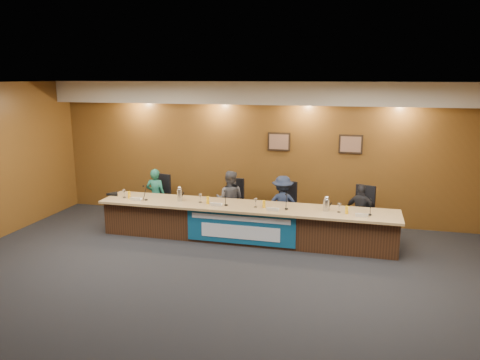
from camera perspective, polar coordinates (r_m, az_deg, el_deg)
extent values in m
plane|color=black|center=(7.64, -3.81, -13.14)|extent=(10.00, 10.00, 0.00)
cube|color=silver|center=(6.89, -4.20, 11.61)|extent=(10.00, 8.00, 0.04)
cube|color=brown|center=(10.89, 2.70, 3.48)|extent=(10.00, 0.04, 3.20)
cube|color=beige|center=(10.52, 2.49, 10.55)|extent=(10.00, 0.50, 0.50)
cube|color=#392011|center=(9.66, 0.65, -5.31)|extent=(6.00, 0.80, 0.70)
cube|color=#A68252|center=(9.51, 0.58, -3.25)|extent=(6.10, 0.95, 0.05)
cube|color=navy|center=(9.27, 0.03, -5.89)|extent=(2.20, 0.02, 0.65)
cube|color=silver|center=(9.20, 0.01, -4.74)|extent=(2.00, 0.01, 0.10)
cube|color=silver|center=(9.28, 0.01, -6.39)|extent=(1.60, 0.01, 0.28)
cube|color=black|center=(10.75, 4.77, 4.68)|extent=(0.52, 0.04, 0.42)
cube|color=black|center=(10.60, 13.35, 4.27)|extent=(0.52, 0.04, 0.42)
imported|color=#1A5944|center=(10.94, -10.22, -1.87)|extent=(0.46, 0.31, 1.25)
imported|color=#464549|center=(10.33, -1.25, -2.40)|extent=(0.67, 0.54, 1.30)
imported|color=#172036|center=(10.09, 5.20, -2.96)|extent=(0.89, 0.62, 1.25)
imported|color=black|center=(9.98, 14.52, -3.77)|extent=(0.72, 0.40, 1.15)
cube|color=black|center=(11.07, -9.98, -2.49)|extent=(0.57, 0.57, 0.08)
cube|color=black|center=(10.47, -1.10, -3.16)|extent=(0.57, 0.57, 0.08)
cube|color=black|center=(10.23, 5.27, -3.59)|extent=(0.60, 0.60, 0.08)
cube|color=black|center=(10.11, 14.49, -4.14)|extent=(0.62, 0.62, 0.08)
cube|color=white|center=(10.07, -12.65, -2.25)|extent=(0.24, 0.08, 0.10)
cylinder|color=black|center=(10.08, -11.38, -2.37)|extent=(0.07, 0.07, 0.02)
cylinder|color=#F4B010|center=(10.30, -13.36, -1.78)|extent=(0.06, 0.06, 0.15)
cylinder|color=silver|center=(10.37, -13.93, -1.62)|extent=(0.08, 0.08, 0.18)
cube|color=white|center=(9.43, -3.00, -2.95)|extent=(0.24, 0.08, 0.10)
cylinder|color=black|center=(9.49, -1.71, -3.06)|extent=(0.07, 0.07, 0.02)
cylinder|color=#F4B010|center=(9.62, -3.95, -2.47)|extent=(0.06, 0.06, 0.15)
cylinder|color=silver|center=(9.72, -4.86, -2.23)|extent=(0.08, 0.08, 0.18)
cube|color=white|center=(9.09, 3.96, -3.55)|extent=(0.24, 0.08, 0.10)
cylinder|color=black|center=(9.26, 5.68, -3.52)|extent=(0.07, 0.07, 0.02)
cylinder|color=#F4B010|center=(9.32, 2.94, -2.95)|extent=(0.06, 0.06, 0.15)
cylinder|color=silver|center=(9.35, 1.92, -2.80)|extent=(0.08, 0.08, 0.18)
cube|color=white|center=(8.98, 14.62, -4.14)|extent=(0.24, 0.08, 0.10)
cylinder|color=black|center=(9.16, 15.54, -4.09)|extent=(0.07, 0.07, 0.02)
cylinder|color=#F4B010|center=(9.13, 12.88, -3.58)|extent=(0.06, 0.06, 0.15)
cylinder|color=silver|center=(9.19, 11.99, -3.34)|extent=(0.08, 0.08, 0.18)
cylinder|color=silver|center=(9.88, -7.35, -1.83)|extent=(0.11, 0.11, 0.25)
cylinder|color=silver|center=(9.22, 10.48, -3.03)|extent=(0.13, 0.13, 0.24)
cylinder|color=black|center=(10.67, -15.14, -1.66)|extent=(0.32, 0.32, 0.05)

